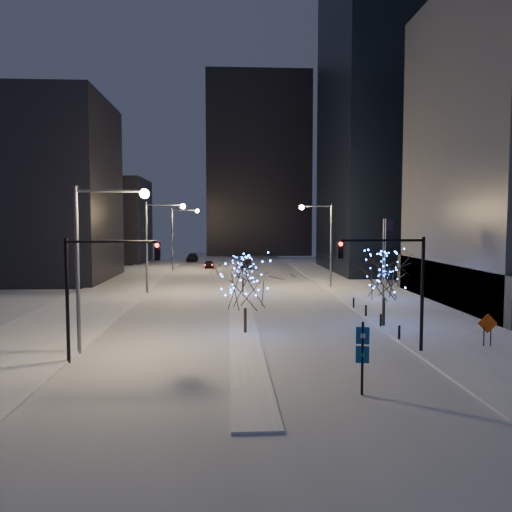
{
  "coord_description": "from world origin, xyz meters",
  "views": [
    {
      "loc": [
        -1.05,
        -27.93,
        7.93
      ],
      "look_at": [
        1.26,
        13.91,
        5.0
      ],
      "focal_mm": 35.0,
      "sensor_mm": 36.0,
      "label": 1
    }
  ],
  "objects": [
    {
      "name": "filler_west_near",
      "position": [
        -28.0,
        40.0,
        12.0
      ],
      "size": [
        22.0,
        18.0,
        24.0
      ],
      "primitive_type": "cube",
      "color": "black",
      "rests_on": "ground"
    },
    {
      "name": "construction_sign",
      "position": [
        15.05,
        1.86,
        1.38
      ],
      "size": [
        1.24,
        0.13,
        2.05
      ],
      "rotation": [
        0.0,
        0.0,
        -0.07
      ],
      "color": "black",
      "rests_on": "east_sidewalk"
    },
    {
      "name": "holiday_tree_plaza_far",
      "position": [
        14.34,
        20.51,
        2.96
      ],
      "size": [
        3.98,
        3.98,
        4.52
      ],
      "color": "black",
      "rests_on": "east_sidewalk"
    },
    {
      "name": "street_lamp_w_mid",
      "position": [
        -8.94,
        27.0,
        6.5
      ],
      "size": [
        4.4,
        0.56,
        10.0
      ],
      "color": "#595E66",
      "rests_on": "ground"
    },
    {
      "name": "street_lamp_w_far",
      "position": [
        -8.94,
        52.0,
        6.5
      ],
      "size": [
        4.4,
        0.56,
        10.0
      ],
      "color": "#595E66",
      "rests_on": "ground"
    },
    {
      "name": "median",
      "position": [
        0.0,
        30.0,
        0.07
      ],
      "size": [
        2.0,
        80.0,
        0.15
      ],
      "primitive_type": "cube",
      "color": "white",
      "rests_on": "ground"
    },
    {
      "name": "car_far",
      "position": [
        -8.19,
        70.59,
        0.75
      ],
      "size": [
        2.13,
        5.19,
        1.5
      ],
      "primitive_type": "imported",
      "rotation": [
        0.0,
        0.0,
        -0.0
      ],
      "color": "black",
      "rests_on": "ground"
    },
    {
      "name": "flagpoles",
      "position": [
        13.37,
        17.25,
        4.8
      ],
      "size": [
        1.35,
        2.6,
        8.0
      ],
      "color": "silver",
      "rests_on": "east_sidewalk"
    },
    {
      "name": "car_near",
      "position": [
        -4.34,
        56.32,
        0.65
      ],
      "size": [
        1.89,
        3.95,
        1.3
      ],
      "primitive_type": "imported",
      "rotation": [
        0.0,
        0.0,
        0.1
      ],
      "color": "black",
      "rests_on": "ground"
    },
    {
      "name": "bollards",
      "position": [
        10.2,
        10.0,
        0.6
      ],
      "size": [
        0.16,
        12.16,
        0.9
      ],
      "color": "black",
      "rests_on": "east_sidewalk"
    },
    {
      "name": "road",
      "position": [
        0.0,
        35.0,
        0.01
      ],
      "size": [
        20.0,
        130.0,
        0.02
      ],
      "primitive_type": "cube",
      "color": "silver",
      "rests_on": "ground"
    },
    {
      "name": "car_mid",
      "position": [
        1.89,
        55.2,
        0.78
      ],
      "size": [
        1.69,
        4.75,
        1.56
      ],
      "primitive_type": "imported",
      "rotation": [
        0.0,
        0.0,
        3.15
      ],
      "color": "black",
      "rests_on": "ground"
    },
    {
      "name": "filler_west_far",
      "position": [
        -26.0,
        70.0,
        8.0
      ],
      "size": [
        18.0,
        16.0,
        16.0
      ],
      "primitive_type": "cube",
      "color": "black",
      "rests_on": "ground"
    },
    {
      "name": "traffic_signal_west",
      "position": [
        -8.44,
        -0.0,
        4.76
      ],
      "size": [
        5.26,
        0.43,
        7.0
      ],
      "color": "black",
      "rests_on": "ground"
    },
    {
      "name": "holiday_tree_median_near",
      "position": [
        0.1,
        6.52,
        3.64
      ],
      "size": [
        6.04,
        6.04,
        5.64
      ],
      "color": "black",
      "rests_on": "median"
    },
    {
      "name": "wayfinding_sign",
      "position": [
        5.0,
        -6.0,
        2.08
      ],
      "size": [
        0.6,
        0.21,
        3.39
      ],
      "rotation": [
        0.0,
        0.0,
        -0.23
      ],
      "color": "black",
      "rests_on": "ground"
    },
    {
      "name": "holiday_tree_plaza_near",
      "position": [
        10.5,
        8.29,
        3.8
      ],
      "size": [
        5.58,
        5.58,
        5.6
      ],
      "color": "black",
      "rests_on": "east_sidewalk"
    },
    {
      "name": "ground",
      "position": [
        0.0,
        0.0,
        0.0
      ],
      "size": [
        160.0,
        160.0,
        0.0
      ],
      "primitive_type": "plane",
      "color": "silver",
      "rests_on": "ground"
    },
    {
      "name": "street_lamp_east",
      "position": [
        10.08,
        30.0,
        6.45
      ],
      "size": [
        3.9,
        0.56,
        10.0
      ],
      "color": "#595E66",
      "rests_on": "ground"
    },
    {
      "name": "east_sidewalk",
      "position": [
        15.0,
        20.0,
        0.07
      ],
      "size": [
        10.0,
        90.0,
        0.15
      ],
      "primitive_type": "cube",
      "color": "white",
      "rests_on": "ground"
    },
    {
      "name": "west_sidewalk",
      "position": [
        -14.0,
        20.0,
        0.07
      ],
      "size": [
        8.0,
        90.0,
        0.15
      ],
      "primitive_type": "cube",
      "color": "white",
      "rests_on": "ground"
    },
    {
      "name": "horizon_block",
      "position": [
        6.0,
        92.0,
        21.0
      ],
      "size": [
        24.0,
        14.0,
        42.0
      ],
      "primitive_type": "cube",
      "color": "black",
      "rests_on": "ground"
    },
    {
      "name": "holiday_tree_median_far",
      "position": [
        0.5,
        26.24,
        2.89
      ],
      "size": [
        3.36,
        3.36,
        4.08
      ],
      "color": "black",
      "rests_on": "median"
    },
    {
      "name": "traffic_signal_east",
      "position": [
        8.94,
        1.0,
        4.76
      ],
      "size": [
        5.26,
        0.43,
        7.0
      ],
      "color": "black",
      "rests_on": "ground"
    },
    {
      "name": "street_lamp_w_near",
      "position": [
        -8.94,
        2.0,
        6.5
      ],
      "size": [
        4.4,
        0.56,
        10.0
      ],
      "color": "#595E66",
      "rests_on": "ground"
    }
  ]
}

